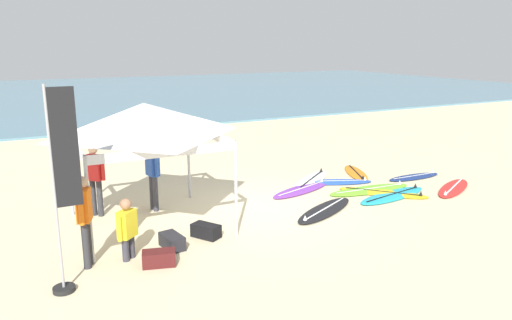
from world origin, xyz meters
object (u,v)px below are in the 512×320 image
surfboard_lime (370,190)px  banner_flag (63,199)px  surfboard_cyan (393,195)px  surfboard_white (312,180)px  surfboard_red (453,188)px  surfboard_black (325,210)px  person_red (95,175)px  gear_bag_on_sand (159,258)px  surfboard_orange (356,173)px  person_orange (85,215)px  canopy_tent (144,120)px  person_blue (153,171)px  surfboard_purple (302,189)px  surfboard_navy (414,177)px  gear_bag_by_pole (206,231)px  gear_bag_near_tent (172,241)px  surfboard_blue (336,182)px  person_yellow (127,226)px  surfboard_yellow (383,193)px

surfboard_lime → banner_flag: bearing=-165.3°
surfboard_cyan → surfboard_white: same height
surfboard_lime → surfboard_red: bearing=-23.5°
surfboard_red → surfboard_black: (-4.28, 0.11, -0.00)m
surfboard_white → person_red: size_ratio=1.28×
gear_bag_on_sand → banner_flag: bearing=-171.6°
surfboard_orange → person_orange: 9.00m
canopy_tent → surfboard_black: bearing=-15.1°
surfboard_lime → surfboard_white: same height
person_red → person_blue: bearing=-9.9°
surfboard_purple → person_blue: 4.20m
surfboard_navy → gear_bag_by_pole: (-7.34, -1.46, 0.10)m
surfboard_navy → surfboard_white: same height
person_orange → gear_bag_on_sand: person_orange is taller
surfboard_black → gear_bag_on_sand: gear_bag_on_sand is taller
person_red → gear_bag_near_tent: 2.94m
surfboard_blue → person_red: bearing=177.2°
person_yellow → banner_flag: size_ratio=0.35×
person_blue → gear_bag_near_tent: (-0.31, -2.40, -0.85)m
gear_bag_by_pole → surfboard_black: bearing=3.4°
surfboard_orange → surfboard_black: bearing=-139.9°
gear_bag_on_sand → surfboard_white: bearing=31.6°
surfboard_purple → surfboard_black: 1.77m
surfboard_blue → banner_flag: size_ratio=0.63×
person_red → person_yellow: bearing=-87.7°
banner_flag → gear_bag_on_sand: banner_flag is taller
gear_bag_near_tent → surfboard_red: bearing=2.0°
surfboard_black → person_orange: person_orange is taller
surfboard_yellow → person_orange: person_orange is taller
surfboard_navy → surfboard_white: (-2.97, 1.13, -0.00)m
surfboard_lime → person_blue: person_blue is taller
gear_bag_by_pole → surfboard_purple: bearing=28.0°
surfboard_black → canopy_tent: bearing=164.9°
person_red → surfboard_white: bearing=1.7°
surfboard_cyan → surfboard_lime: 0.72m
surfboard_black → surfboard_cyan: size_ratio=0.93×
surfboard_navy → surfboard_white: size_ratio=0.87×
surfboard_lime → gear_bag_by_pole: 5.35m
surfboard_orange → gear_bag_near_tent: size_ratio=3.33×
person_orange → surfboard_cyan: bearing=4.7°
person_blue → banner_flag: size_ratio=0.50×
surfboard_cyan → surfboard_orange: bearing=75.9°
surfboard_yellow → person_yellow: (-7.09, -0.98, 0.62)m
surfboard_cyan → surfboard_navy: same height
person_red → surfboard_purple: bearing=-5.4°
banner_flag → surfboard_red: bearing=6.5°
surfboard_yellow → surfboard_orange: 2.08m
surfboard_black → surfboard_orange: bearing=40.1°
person_blue → gear_bag_by_pole: 2.39m
surfboard_orange → surfboard_cyan: 2.34m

